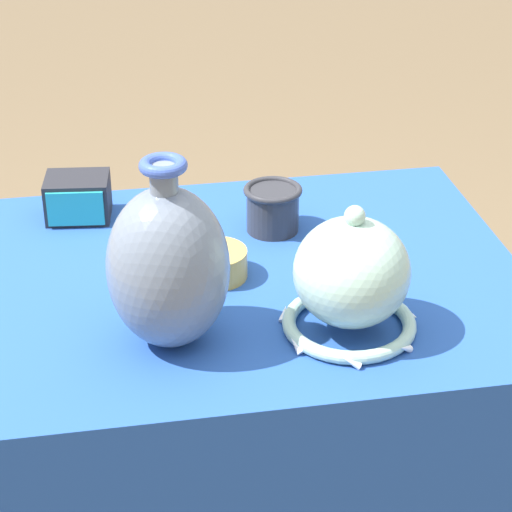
# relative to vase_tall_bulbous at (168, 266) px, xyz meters

# --- Properties ---
(display_table) EXTENTS (1.01, 0.76, 0.78)m
(display_table) POSITION_rel_vase_tall_bulbous_xyz_m (0.12, 0.17, -0.22)
(display_table) COLOR olive
(display_table) RESTS_ON ground_plane
(vase_tall_bulbous) EXTENTS (0.19, 0.19, 0.31)m
(vase_tall_bulbous) POSITION_rel_vase_tall_bulbous_xyz_m (0.00, 0.00, 0.00)
(vase_tall_bulbous) COLOR slate
(vase_tall_bulbous) RESTS_ON display_table
(vase_dome_bell) EXTENTS (0.22, 0.23, 0.22)m
(vase_dome_bell) POSITION_rel_vase_tall_bulbous_xyz_m (0.28, -0.02, -0.04)
(vase_dome_bell) COLOR #A8CCB7
(vase_dome_bell) RESTS_ON display_table
(mosaic_tile_box) EXTENTS (0.13, 0.11, 0.08)m
(mosaic_tile_box) POSITION_rel_vase_tall_bulbous_xyz_m (-0.13, 0.45, -0.09)
(mosaic_tile_box) COLOR #232328
(mosaic_tile_box) RESTS_ON display_table
(pot_squat_ochre) EXTENTS (0.11, 0.11, 0.05)m
(pot_squat_ochre) POSITION_rel_vase_tall_bulbous_xyz_m (0.10, 0.18, -0.11)
(pot_squat_ochre) COLOR gold
(pot_squat_ochre) RESTS_ON display_table
(cup_wide_charcoal) EXTENTS (0.11, 0.11, 0.09)m
(cup_wide_charcoal) POSITION_rel_vase_tall_bulbous_xyz_m (0.22, 0.34, -0.08)
(cup_wide_charcoal) COLOR #2D2D33
(cup_wide_charcoal) RESTS_ON display_table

